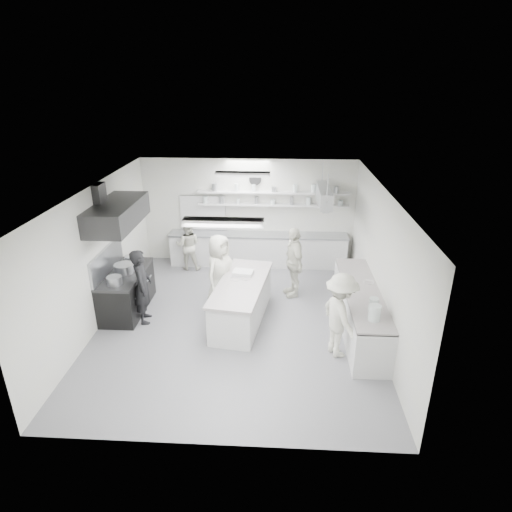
# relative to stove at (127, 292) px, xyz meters

# --- Properties ---
(floor) EXTENTS (6.00, 7.00, 0.02)m
(floor) POSITION_rel_stove_xyz_m (2.60, -0.40, -0.46)
(floor) COLOR slate
(floor) RESTS_ON ground
(ceiling) EXTENTS (6.00, 7.00, 0.02)m
(ceiling) POSITION_rel_stove_xyz_m (2.60, -0.40, 2.56)
(ceiling) COLOR white
(ceiling) RESTS_ON wall_back
(wall_back) EXTENTS (6.00, 0.04, 3.00)m
(wall_back) POSITION_rel_stove_xyz_m (2.60, 3.10, 1.05)
(wall_back) COLOR beige
(wall_back) RESTS_ON floor
(wall_front) EXTENTS (6.00, 0.04, 3.00)m
(wall_front) POSITION_rel_stove_xyz_m (2.60, -3.90, 1.05)
(wall_front) COLOR beige
(wall_front) RESTS_ON floor
(wall_left) EXTENTS (0.04, 7.00, 3.00)m
(wall_left) POSITION_rel_stove_xyz_m (-0.40, -0.40, 1.05)
(wall_left) COLOR beige
(wall_left) RESTS_ON floor
(wall_right) EXTENTS (0.04, 7.00, 3.00)m
(wall_right) POSITION_rel_stove_xyz_m (5.60, -0.40, 1.05)
(wall_right) COLOR beige
(wall_right) RESTS_ON floor
(stove) EXTENTS (0.80, 1.80, 0.90)m
(stove) POSITION_rel_stove_xyz_m (0.00, 0.00, 0.00)
(stove) COLOR black
(stove) RESTS_ON floor
(exhaust_hood) EXTENTS (0.85, 2.00, 0.50)m
(exhaust_hood) POSITION_rel_stove_xyz_m (0.00, -0.00, 1.90)
(exhaust_hood) COLOR #2C2C2E
(exhaust_hood) RESTS_ON wall_left
(back_counter) EXTENTS (5.00, 0.60, 0.92)m
(back_counter) POSITION_rel_stove_xyz_m (2.90, 2.80, 0.01)
(back_counter) COLOR silver
(back_counter) RESTS_ON floor
(shelf_lower) EXTENTS (4.20, 0.26, 0.04)m
(shelf_lower) POSITION_rel_stove_xyz_m (3.30, 2.97, 1.30)
(shelf_lower) COLOR silver
(shelf_lower) RESTS_ON wall_back
(shelf_upper) EXTENTS (4.20, 0.26, 0.04)m
(shelf_upper) POSITION_rel_stove_xyz_m (3.30, 2.97, 1.65)
(shelf_upper) COLOR silver
(shelf_upper) RESTS_ON wall_back
(pass_through_window) EXTENTS (1.30, 0.04, 1.00)m
(pass_through_window) POSITION_rel_stove_xyz_m (1.30, 3.08, 1.00)
(pass_through_window) COLOR black
(pass_through_window) RESTS_ON wall_back
(wall_clock) EXTENTS (0.32, 0.05, 0.32)m
(wall_clock) POSITION_rel_stove_xyz_m (2.80, 3.06, 2.00)
(wall_clock) COLOR white
(wall_clock) RESTS_ON wall_back
(right_counter) EXTENTS (0.74, 3.30, 0.94)m
(right_counter) POSITION_rel_stove_xyz_m (5.25, -0.60, 0.02)
(right_counter) COLOR silver
(right_counter) RESTS_ON floor
(pot_rack) EXTENTS (0.30, 1.60, 0.40)m
(pot_rack) POSITION_rel_stove_xyz_m (4.60, 2.00, 1.85)
(pot_rack) COLOR #A9ABB2
(pot_rack) RESTS_ON ceiling
(light_fixture_front) EXTENTS (1.30, 0.25, 0.10)m
(light_fixture_front) POSITION_rel_stove_xyz_m (2.60, -2.20, 2.49)
(light_fixture_front) COLOR silver
(light_fixture_front) RESTS_ON ceiling
(light_fixture_rear) EXTENTS (1.30, 0.25, 0.10)m
(light_fixture_rear) POSITION_rel_stove_xyz_m (2.60, 1.40, 2.49)
(light_fixture_rear) COLOR silver
(light_fixture_rear) RESTS_ON ceiling
(prep_island) EXTENTS (1.22, 2.49, 0.88)m
(prep_island) POSITION_rel_stove_xyz_m (2.69, -0.29, -0.01)
(prep_island) COLOR silver
(prep_island) RESTS_ON floor
(stove_pot) EXTENTS (0.44, 0.44, 0.25)m
(stove_pot) POSITION_rel_stove_xyz_m (0.00, 0.00, 0.59)
(stove_pot) COLOR #A9ABB2
(stove_pot) RESTS_ON stove
(cook_stove) EXTENTS (0.53, 0.69, 1.70)m
(cook_stove) POSITION_rel_stove_xyz_m (0.54, -0.45, 0.40)
(cook_stove) COLOR black
(cook_stove) RESTS_ON floor
(cook_back) EXTENTS (0.71, 0.56, 1.42)m
(cook_back) POSITION_rel_stove_xyz_m (0.96, 2.40, 0.26)
(cook_back) COLOR beige
(cook_back) RESTS_ON floor
(cook_island_left) EXTENTS (0.90, 1.04, 1.79)m
(cook_island_left) POSITION_rel_stove_xyz_m (2.13, 0.31, 0.45)
(cook_island_left) COLOR beige
(cook_island_left) RESTS_ON floor
(cook_island_right) EXTENTS (0.70, 1.11, 1.77)m
(cook_island_right) POSITION_rel_stove_xyz_m (3.86, 0.99, 0.43)
(cook_island_right) COLOR beige
(cook_island_right) RESTS_ON floor
(cook_right) EXTENTS (1.00, 1.27, 1.72)m
(cook_right) POSITION_rel_stove_xyz_m (4.70, -1.47, 0.41)
(cook_right) COLOR beige
(cook_right) RESTS_ON floor
(bowl_island_a) EXTENTS (0.31, 0.31, 0.06)m
(bowl_island_a) POSITION_rel_stove_xyz_m (2.54, -0.14, 0.46)
(bowl_island_a) COLOR #A9ABB2
(bowl_island_a) RESTS_ON prep_island
(bowl_island_b) EXTENTS (0.20, 0.20, 0.06)m
(bowl_island_b) POSITION_rel_stove_xyz_m (2.78, -0.10, 0.46)
(bowl_island_b) COLOR silver
(bowl_island_b) RESTS_ON prep_island
(bowl_right) EXTENTS (0.26, 0.26, 0.05)m
(bowl_right) POSITION_rel_stove_xyz_m (5.44, -0.23, 0.52)
(bowl_right) COLOR silver
(bowl_right) RESTS_ON right_counter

